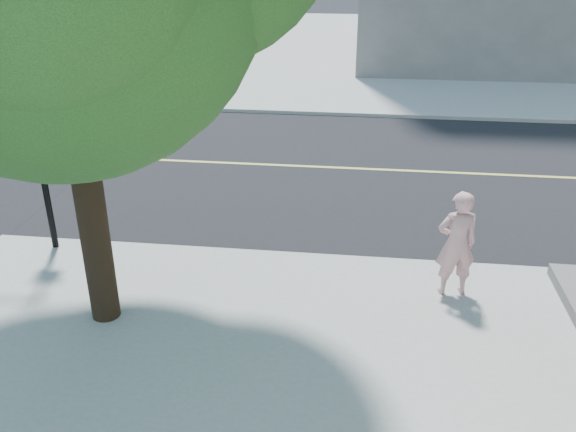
# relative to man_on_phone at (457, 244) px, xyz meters

# --- Properties ---
(ground) EXTENTS (140.00, 140.00, 0.00)m
(ground) POSITION_rel_man_on_phone_xyz_m (-6.80, 0.97, -0.94)
(ground) COLOR black
(ground) RESTS_ON ground
(road_ew) EXTENTS (140.00, 9.00, 0.01)m
(road_ew) POSITION_rel_man_on_phone_xyz_m (-6.80, 5.47, -0.94)
(road_ew) COLOR black
(road_ew) RESTS_ON ground
(sidewalk_ne) EXTENTS (29.00, 25.00, 0.12)m
(sidewalk_ne) POSITION_rel_man_on_phone_xyz_m (6.70, 22.47, -0.88)
(sidewalk_ne) COLOR #A3A39E
(sidewalk_ne) RESTS_ON ground
(man_on_phone) EXTENTS (0.66, 0.50, 1.65)m
(man_on_phone) POSITION_rel_man_on_phone_xyz_m (0.00, 0.00, 0.00)
(man_on_phone) COLOR #D99A9C
(man_on_phone) RESTS_ON sidewalk_se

